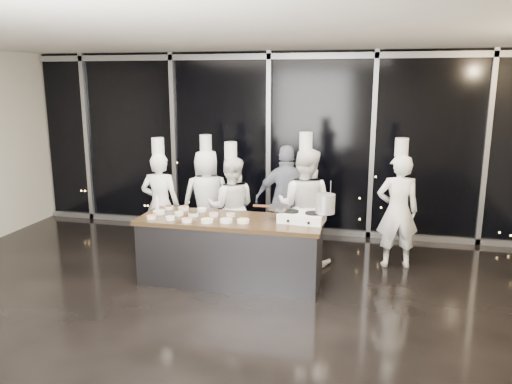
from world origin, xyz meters
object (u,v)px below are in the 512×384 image
(chef_center, at_px, (231,207))
(frying_pan, at_px, (278,207))
(chef_left, at_px, (207,198))
(guest, at_px, (287,200))
(demo_counter, at_px, (231,250))
(stove, at_px, (302,217))
(chef_side, at_px, (398,210))
(stock_pot, at_px, (325,204))
(chef_far_left, at_px, (160,203))
(chef_right, at_px, (304,206))

(chef_center, bearing_deg, frying_pan, 123.14)
(frying_pan, relative_size, chef_left, 0.27)
(chef_left, xyz_separation_m, guest, (1.32, 0.02, 0.04))
(demo_counter, relative_size, guest, 1.42)
(demo_counter, xyz_separation_m, stove, (0.95, 0.06, 0.51))
(chef_left, relative_size, chef_side, 0.97)
(frying_pan, height_order, guest, guest)
(stock_pot, relative_size, chef_far_left, 0.13)
(chef_center, height_order, chef_side, chef_side)
(stock_pot, distance_m, chef_center, 1.85)
(demo_counter, bearing_deg, chef_right, 48.74)
(stock_pot, distance_m, chef_right, 1.05)
(stove, distance_m, chef_right, 0.93)
(chef_far_left, relative_size, chef_right, 0.94)
(stock_pot, relative_size, chef_right, 0.12)
(demo_counter, xyz_separation_m, guest, (0.53, 1.37, 0.41))
(chef_far_left, height_order, guest, chef_far_left)
(guest, bearing_deg, chef_far_left, 8.34)
(frying_pan, bearing_deg, stove, -2.25)
(stove, height_order, chef_far_left, chef_far_left)
(chef_far_left, bearing_deg, guest, -170.73)
(frying_pan, bearing_deg, guest, 100.29)
(chef_center, bearing_deg, chef_far_left, -1.82)
(guest, relative_size, chef_right, 0.87)
(demo_counter, bearing_deg, stock_pot, 2.11)
(chef_left, distance_m, chef_right, 1.69)
(demo_counter, distance_m, chef_right, 1.37)
(chef_far_left, relative_size, chef_center, 1.03)
(stock_pot, relative_size, chef_left, 0.13)
(frying_pan, distance_m, stock_pot, 0.63)
(chef_left, height_order, chef_right, chef_right)
(chef_left, bearing_deg, chef_right, 142.72)
(guest, relative_size, chef_side, 0.91)
(chef_left, bearing_deg, chef_center, 122.11)
(frying_pan, distance_m, chef_side, 1.89)
(chef_far_left, xyz_separation_m, guest, (1.90, 0.55, 0.03))
(chef_left, xyz_separation_m, chef_side, (2.98, -0.21, 0.03))
(stock_pot, height_order, chef_left, chef_left)
(chef_far_left, distance_m, chef_center, 1.11)
(chef_side, bearing_deg, chef_left, -14.48)
(frying_pan, bearing_deg, chef_far_left, 166.04)
(chef_center, distance_m, chef_side, 2.48)
(chef_far_left, bearing_deg, demo_counter, 142.16)
(frying_pan, relative_size, stock_pot, 2.05)
(stove, relative_size, guest, 0.35)
(stove, distance_m, chef_left, 2.17)
(stove, height_order, chef_left, chef_left)
(demo_counter, height_order, stove, stove)
(chef_center, height_order, chef_right, chef_right)
(chef_left, bearing_deg, chef_side, 151.40)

